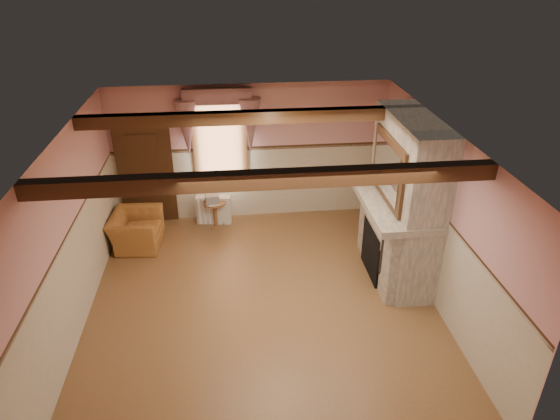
{
  "coord_description": "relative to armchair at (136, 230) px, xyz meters",
  "views": [
    {
      "loc": [
        -0.4,
        -6.44,
        5.08
      ],
      "look_at": [
        0.37,
        0.8,
        1.23
      ],
      "focal_mm": 32.0,
      "sensor_mm": 36.0,
      "label": 1
    }
  ],
  "objects": [
    {
      "name": "wall_left",
      "position": [
        -0.5,
        -1.97,
        1.07
      ],
      "size": [
        0.02,
        6.0,
        2.8
      ],
      "primitive_type": "cube",
      "color": "#CC8D8E",
      "rests_on": "floor"
    },
    {
      "name": "wall_back",
      "position": [
        2.25,
        1.03,
        1.07
      ],
      "size": [
        5.5,
        0.02,
        2.8
      ],
      "primitive_type": "cube",
      "color": "#CC8D8E",
      "rests_on": "floor"
    },
    {
      "name": "side_table",
      "position": [
        1.48,
        0.6,
        -0.05
      ],
      "size": [
        0.52,
        0.52,
        0.55
      ],
      "primitive_type": "cylinder",
      "rotation": [
        0.0,
        0.0,
        0.12
      ],
      "color": "brown",
      "rests_on": "floor"
    },
    {
      "name": "firebox",
      "position": [
        4.25,
        -1.37,
        0.12
      ],
      "size": [
        0.2,
        0.95,
        0.9
      ],
      "primitive_type": "cube",
      "color": "black",
      "rests_on": "floor"
    },
    {
      "name": "radiator",
      "position": [
        1.45,
        0.73,
        -0.03
      ],
      "size": [
        0.72,
        0.26,
        0.6
      ],
      "primitive_type": "cube",
      "rotation": [
        0.0,
        0.0,
        -0.11
      ],
      "color": "silver",
      "rests_on": "floor"
    },
    {
      "name": "armchair",
      "position": [
        0.0,
        0.0,
        0.0
      ],
      "size": [
        0.96,
        1.08,
        0.65
      ],
      "primitive_type": "imported",
      "rotation": [
        0.0,
        0.0,
        1.49
      ],
      "color": "#9E662D",
      "rests_on": "floor"
    },
    {
      "name": "chair_rail",
      "position": [
        2.25,
        -1.97,
        1.17
      ],
      "size": [
        5.5,
        6.0,
        0.08
      ],
      "primitive_type": null,
      "color": "black",
      "rests_on": "wainscot"
    },
    {
      "name": "bowl",
      "position": [
        4.49,
        -1.34,
        1.14
      ],
      "size": [
        0.38,
        0.38,
        0.09
      ],
      "primitive_type": "imported",
      "color": "brown",
      "rests_on": "mantel"
    },
    {
      "name": "candle_red",
      "position": [
        4.49,
        -2.11,
        1.17
      ],
      "size": [
        0.06,
        0.06,
        0.16
      ],
      "primitive_type": "cylinder",
      "color": "#9F1713",
      "rests_on": "mantel"
    },
    {
      "name": "window_drapes",
      "position": [
        1.65,
        0.91,
        1.92
      ],
      "size": [
        1.3,
        0.14,
        1.4
      ],
      "primitive_type": "cube",
      "color": "gray",
      "rests_on": "wall_back"
    },
    {
      "name": "ceiling_beam_front",
      "position": [
        2.25,
        -3.17,
        2.37
      ],
      "size": [
        5.5,
        0.18,
        0.2
      ],
      "primitive_type": "cube",
      "color": "black",
      "rests_on": "ceiling"
    },
    {
      "name": "ceiling_beam_back",
      "position": [
        2.25,
        -0.77,
        2.37
      ],
      "size": [
        5.5,
        0.18,
        0.2
      ],
      "primitive_type": "cube",
      "color": "black",
      "rests_on": "ceiling"
    },
    {
      "name": "mantel_clock",
      "position": [
        4.49,
        -0.77,
        1.19
      ],
      "size": [
        0.14,
        0.24,
        0.2
      ],
      "primitive_type": "cube",
      "color": "black",
      "rests_on": "mantel"
    },
    {
      "name": "wall_front",
      "position": [
        2.25,
        -4.97,
        1.07
      ],
      "size": [
        5.5,
        0.02,
        2.8
      ],
      "primitive_type": "cube",
      "color": "#CC8D8E",
      "rests_on": "floor"
    },
    {
      "name": "overmantel_mirror",
      "position": [
        4.31,
        -1.37,
        1.64
      ],
      "size": [
        0.06,
        1.44,
        1.04
      ],
      "primitive_type": "cube",
      "color": "silver",
      "rests_on": "fireplace"
    },
    {
      "name": "wall_right",
      "position": [
        5.0,
        -1.97,
        1.07
      ],
      "size": [
        0.02,
        6.0,
        2.8
      ],
      "primitive_type": "cube",
      "color": "#CC8D8E",
      "rests_on": "floor"
    },
    {
      "name": "window",
      "position": [
        1.65,
        1.0,
        1.32
      ],
      "size": [
        1.06,
        0.08,
        2.02
      ],
      "primitive_type": "cube",
      "color": "white",
      "rests_on": "wall_back"
    },
    {
      "name": "ceiling",
      "position": [
        2.25,
        -1.97,
        2.47
      ],
      "size": [
        5.5,
        6.0,
        0.01
      ],
      "primitive_type": "cube",
      "color": "silver",
      "rests_on": "wall_back"
    },
    {
      "name": "floor",
      "position": [
        2.25,
        -1.97,
        -0.33
      ],
      "size": [
        5.5,
        6.0,
        0.01
      ],
      "primitive_type": "cube",
      "color": "brown",
      "rests_on": "ground"
    },
    {
      "name": "jar_yellow",
      "position": [
        4.49,
        -1.92,
        1.15
      ],
      "size": [
        0.06,
        0.06,
        0.12
      ],
      "primitive_type": "cylinder",
      "color": "yellow",
      "rests_on": "mantel"
    },
    {
      "name": "oil_lamp",
      "position": [
        4.49,
        -0.91,
        1.23
      ],
      "size": [
        0.11,
        0.11,
        0.28
      ],
      "primitive_type": "cylinder",
      "color": "#C48737",
      "rests_on": "mantel"
    },
    {
      "name": "wainscot",
      "position": [
        2.25,
        -1.97,
        0.42
      ],
      "size": [
        5.5,
        6.0,
        1.5
      ],
      "primitive_type": null,
      "color": "beige",
      "rests_on": "floor"
    },
    {
      "name": "book_stack",
      "position": [
        1.45,
        0.56,
        0.32
      ],
      "size": [
        0.29,
        0.34,
        0.2
      ],
      "primitive_type": "cube",
      "rotation": [
        0.0,
        0.0,
        0.1
      ],
      "color": "#B7AD8C",
      "rests_on": "side_table"
    },
    {
      "name": "door",
      "position": [
        0.15,
        0.97,
        0.72
      ],
      "size": [
        1.1,
        0.1,
        2.1
      ],
      "primitive_type": "cube",
      "color": "black",
      "rests_on": "floor"
    },
    {
      "name": "fireplace",
      "position": [
        4.67,
        -1.37,
        1.07
      ],
      "size": [
        0.85,
        2.0,
        2.8
      ],
      "primitive_type": "cube",
      "color": "gray",
      "rests_on": "floor"
    },
    {
      "name": "mantel",
      "position": [
        4.49,
        -1.37,
        1.03
      ],
      "size": [
        1.05,
        2.05,
        0.12
      ],
      "primitive_type": "cube",
      "color": "gray",
      "rests_on": "fireplace"
    }
  ]
}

